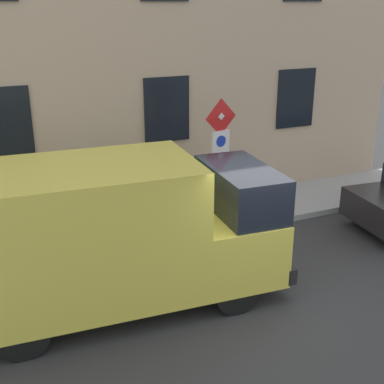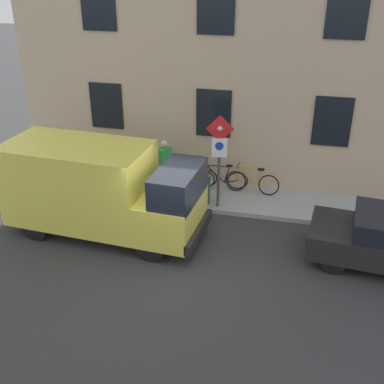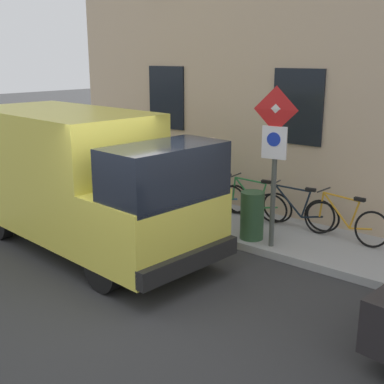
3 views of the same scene
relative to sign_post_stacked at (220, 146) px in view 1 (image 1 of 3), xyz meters
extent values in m
plane|color=#2F3031|center=(-2.59, 0.51, -1.97)|extent=(80.00, 80.00, 0.00)
cube|color=#9B9D9E|center=(0.76, 0.51, -1.90)|extent=(1.94, 14.98, 0.14)
cube|color=#C5AB8C|center=(2.08, 0.51, 1.90)|extent=(0.70, 12.98, 7.74)
cube|color=black|center=(1.71, -3.06, 0.50)|extent=(0.06, 1.10, 1.50)
cube|color=black|center=(1.71, 0.51, 0.50)|extent=(0.06, 1.10, 1.50)
cube|color=black|center=(1.71, 4.08, 0.50)|extent=(0.06, 1.10, 1.50)
cylinder|color=#474C47|center=(0.04, 0.01, -0.49)|extent=(0.09, 0.09, 2.69)
pyramid|color=silver|center=(-0.04, -0.01, 0.61)|extent=(0.13, 0.50, 0.50)
pyramid|color=red|center=(-0.04, -0.01, 0.61)|extent=(0.12, 0.55, 0.56)
cube|color=white|center=(-0.02, 0.00, 0.06)|extent=(0.12, 0.44, 0.56)
cylinder|color=#1933B2|center=(-0.05, 0.00, 0.12)|extent=(0.05, 0.24, 0.24)
cube|color=#DFD24A|center=(-1.86, 3.46, -0.56)|extent=(2.26, 3.93, 2.18)
cube|color=#DFD24A|center=(-2.04, 0.86, -1.10)|extent=(2.09, 1.54, 1.10)
cube|color=black|center=(-2.06, 0.65, -0.20)|extent=(1.98, 1.11, 0.84)
cube|color=black|center=(-2.10, 0.12, -1.47)|extent=(2.01, 0.30, 0.28)
cylinder|color=black|center=(-1.15, 1.04, -1.59)|extent=(0.27, 0.77, 0.76)
cylinder|color=black|center=(-2.91, 1.16, -1.59)|extent=(0.27, 0.77, 0.76)
cylinder|color=black|center=(-0.92, 4.36, -1.59)|extent=(0.27, 0.77, 0.76)
cylinder|color=black|center=(-2.67, 4.48, -1.59)|extent=(0.27, 0.77, 0.76)
cylinder|color=black|center=(-0.86, -3.42, -1.67)|extent=(0.24, 0.61, 0.60)
torus|color=black|center=(1.21, -0.35, -1.50)|extent=(0.19, 0.67, 0.66)
torus|color=black|center=(1.14, -1.39, -1.50)|extent=(0.19, 0.67, 0.66)
cylinder|color=orange|center=(1.19, -0.68, -1.30)|extent=(0.08, 0.60, 0.60)
cylinder|color=orange|center=(1.19, -0.76, -1.02)|extent=(0.09, 0.73, 0.07)
cylinder|color=orange|center=(1.17, -1.04, -1.31)|extent=(0.05, 0.19, 0.55)
cylinder|color=orange|center=(1.16, -1.18, -1.54)|extent=(0.07, 0.43, 0.12)
cylinder|color=orange|center=(1.21, -0.37, -1.25)|extent=(0.04, 0.09, 0.50)
cube|color=black|center=(1.16, -1.12, -1.00)|extent=(0.09, 0.20, 0.06)
cylinder|color=#262626|center=(1.21, -0.39, -0.96)|extent=(0.46, 0.06, 0.03)
torus|color=black|center=(1.11, 0.64, -1.50)|extent=(0.26, 0.68, 0.65)
torus|color=black|center=(1.25, -0.40, -1.50)|extent=(0.26, 0.68, 0.65)
cylinder|color=black|center=(1.15, 0.31, -1.30)|extent=(0.12, 0.60, 0.60)
cylinder|color=black|center=(1.16, 0.23, -1.02)|extent=(0.13, 0.72, 0.07)
cylinder|color=black|center=(1.20, -0.05, -1.31)|extent=(0.06, 0.19, 0.55)
cylinder|color=black|center=(1.22, -0.19, -1.54)|extent=(0.09, 0.43, 0.12)
cylinder|color=black|center=(1.11, 0.62, -1.25)|extent=(0.05, 0.09, 0.50)
cube|color=black|center=(1.21, -0.13, -1.00)|extent=(0.11, 0.21, 0.06)
cylinder|color=#262626|center=(1.11, 0.59, -0.96)|extent=(0.46, 0.09, 0.03)
torus|color=black|center=(1.13, 1.64, -1.50)|extent=(0.21, 0.67, 0.66)
torus|color=black|center=(1.23, 0.59, -1.50)|extent=(0.21, 0.67, 0.66)
cylinder|color=#2B843F|center=(1.16, 1.30, -1.30)|extent=(0.09, 0.60, 0.60)
cylinder|color=#2B843F|center=(1.17, 1.23, -1.02)|extent=(0.10, 0.73, 0.07)
cylinder|color=#2B843F|center=(1.20, 0.94, -1.31)|extent=(0.05, 0.19, 0.55)
cylinder|color=#2B843F|center=(1.21, 0.80, -1.54)|extent=(0.08, 0.43, 0.12)
cylinder|color=#2B843F|center=(1.13, 1.61, -1.25)|extent=(0.04, 0.09, 0.50)
cube|color=black|center=(1.20, 0.86, -1.00)|extent=(0.10, 0.21, 0.06)
cylinder|color=#262626|center=(1.14, 1.59, -0.96)|extent=(0.46, 0.07, 0.03)
torus|color=black|center=(1.15, 2.63, -1.50)|extent=(0.16, 0.67, 0.66)
torus|color=black|center=(1.21, 1.58, -1.50)|extent=(0.16, 0.67, 0.66)
cylinder|color=#255CAA|center=(1.17, 2.29, -1.30)|extent=(0.07, 0.60, 0.60)
cylinder|color=#255CAA|center=(1.17, 2.22, -1.02)|extent=(0.08, 0.73, 0.07)
cylinder|color=#255CAA|center=(1.19, 1.93, -1.31)|extent=(0.05, 0.19, 0.55)
cylinder|color=#255CAA|center=(1.20, 1.79, -1.54)|extent=(0.06, 0.43, 0.12)
cylinder|color=#255CAA|center=(1.15, 2.60, -1.25)|extent=(0.04, 0.09, 0.50)
cube|color=black|center=(1.19, 1.86, -1.00)|extent=(0.09, 0.20, 0.06)
cylinder|color=#262626|center=(1.15, 2.58, -0.96)|extent=(0.46, 0.06, 0.03)
cylinder|color=#262B47|center=(0.54, 1.86, -1.41)|extent=(0.16, 0.16, 0.85)
cylinder|color=#262B47|center=(0.70, 1.78, -1.41)|extent=(0.16, 0.16, 0.85)
cube|color=green|center=(0.62, 1.82, -0.67)|extent=(0.48, 0.42, 0.62)
sphere|color=beige|center=(0.62, 1.82, -0.22)|extent=(0.22, 0.22, 0.22)
cylinder|color=#2D5133|center=(0.14, 0.50, -1.38)|extent=(0.44, 0.44, 0.90)
camera|label=1|loc=(-9.19, 4.77, 2.84)|focal=47.72mm
camera|label=2|loc=(-12.30, -2.14, 4.92)|focal=44.27mm
camera|label=3|loc=(-7.39, -4.34, 1.48)|focal=46.87mm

